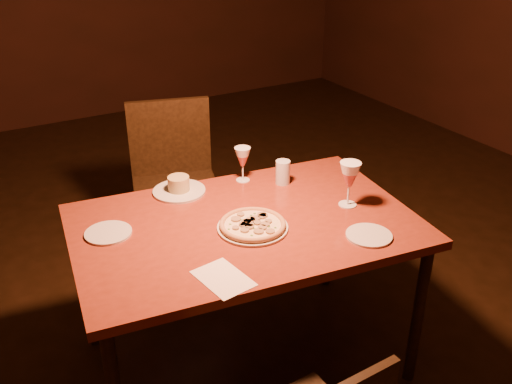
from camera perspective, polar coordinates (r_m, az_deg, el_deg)
floor at (r=3.03m, az=-0.99°, el=-12.50°), size 7.00×7.00×0.00m
dining_table at (r=2.39m, az=-1.12°, el=-4.38°), size 1.50×1.07×0.75m
chair_far at (r=3.24m, az=-8.15°, el=1.36°), size 0.57×0.57×0.96m
pizza_plate at (r=2.30m, az=-0.34°, el=-3.33°), size 0.29×0.29×0.03m
ramekin_saucer at (r=2.61m, az=-7.72°, el=0.47°), size 0.24×0.24×0.08m
wine_glass_far at (r=2.67m, az=-1.34°, el=2.79°), size 0.08×0.08×0.17m
wine_glass_right at (r=2.48m, az=9.29°, el=0.78°), size 0.09×0.09×0.20m
water_tumbler at (r=2.66m, az=2.70°, el=1.99°), size 0.07×0.07×0.11m
side_plate_left at (r=2.35m, az=-14.56°, el=-3.98°), size 0.19×0.19×0.01m
side_plate_near at (r=2.30m, az=11.23°, el=-4.28°), size 0.18×0.18×0.01m
menu_card at (r=2.03m, az=-3.30°, el=-8.61°), size 0.18×0.23×0.00m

